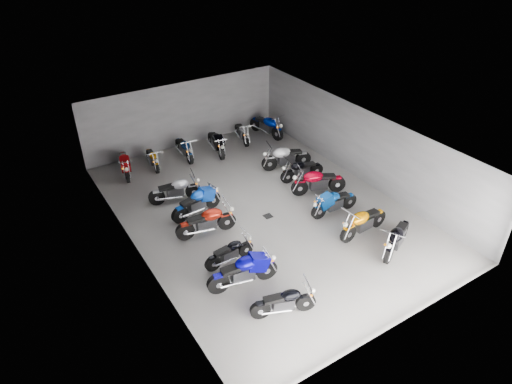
{
  "coord_description": "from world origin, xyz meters",
  "views": [
    {
      "loc": [
        -8.14,
        -12.5,
        10.26
      ],
      "look_at": [
        -0.3,
        -0.1,
        1.0
      ],
      "focal_mm": 32.0,
      "sensor_mm": 36.0,
      "label": 1
    }
  ],
  "objects_px": {
    "motorcycle_right_d": "(318,182)",
    "motorcycle_right_e": "(302,170)",
    "motorcycle_left_f": "(176,190)",
    "motorcycle_back_d": "(216,143)",
    "motorcycle_left_e": "(197,203)",
    "motorcycle_back_f": "(267,126)",
    "motorcycle_back_c": "(184,148)",
    "motorcycle_left_d": "(207,222)",
    "motorcycle_right_f": "(286,157)",
    "motorcycle_right_b": "(363,222)",
    "motorcycle_left_a": "(284,302)",
    "drain_grate": "(268,216)",
    "motorcycle_back_a": "(125,164)",
    "motorcycle_left_c": "(230,252)",
    "motorcycle_left_b": "(244,271)",
    "motorcycle_back_e": "(242,132)",
    "motorcycle_right_a": "(397,238)",
    "motorcycle_right_c": "(334,202)",
    "motorcycle_back_b": "(153,158)"
  },
  "relations": [
    {
      "from": "motorcycle_right_e",
      "to": "motorcycle_right_f",
      "type": "relative_size",
      "value": 0.9
    },
    {
      "from": "motorcycle_left_c",
      "to": "motorcycle_right_e",
      "type": "xyz_separation_m",
      "value": [
        5.35,
        3.13,
        0.05
      ]
    },
    {
      "from": "drain_grate",
      "to": "motorcycle_back_c",
      "type": "bearing_deg",
      "value": 96.22
    },
    {
      "from": "motorcycle_left_d",
      "to": "motorcycle_back_f",
      "type": "relative_size",
      "value": 0.98
    },
    {
      "from": "motorcycle_right_c",
      "to": "motorcycle_back_c",
      "type": "xyz_separation_m",
      "value": [
        -2.94,
        7.37,
        -0.01
      ]
    },
    {
      "from": "motorcycle_left_f",
      "to": "motorcycle_back_d",
      "type": "xyz_separation_m",
      "value": [
        3.42,
        2.94,
        0.02
      ]
    },
    {
      "from": "motorcycle_left_c",
      "to": "motorcycle_right_b",
      "type": "distance_m",
      "value": 5.01
    },
    {
      "from": "motorcycle_left_d",
      "to": "motorcycle_back_e",
      "type": "relative_size",
      "value": 1.15
    },
    {
      "from": "motorcycle_left_e",
      "to": "motorcycle_back_f",
      "type": "distance_m",
      "value": 7.74
    },
    {
      "from": "motorcycle_left_e",
      "to": "motorcycle_right_f",
      "type": "height_order",
      "value": "motorcycle_right_f"
    },
    {
      "from": "motorcycle_right_e",
      "to": "motorcycle_left_c",
      "type": "bearing_deg",
      "value": 128.55
    },
    {
      "from": "motorcycle_right_b",
      "to": "motorcycle_right_d",
      "type": "distance_m",
      "value": 3.09
    },
    {
      "from": "motorcycle_left_f",
      "to": "motorcycle_back_d",
      "type": "height_order",
      "value": "motorcycle_back_d"
    },
    {
      "from": "motorcycle_left_b",
      "to": "motorcycle_back_c",
      "type": "xyz_separation_m",
      "value": [
        2.07,
        8.92,
        -0.06
      ]
    },
    {
      "from": "motorcycle_left_e",
      "to": "motorcycle_left_d",
      "type": "bearing_deg",
      "value": -20.37
    },
    {
      "from": "motorcycle_right_f",
      "to": "motorcycle_back_f",
      "type": "height_order",
      "value": "motorcycle_right_f"
    },
    {
      "from": "motorcycle_right_e",
      "to": "motorcycle_left_e",
      "type": "bearing_deg",
      "value": 97.88
    },
    {
      "from": "motorcycle_right_f",
      "to": "motorcycle_right_b",
      "type": "bearing_deg",
      "value": -168.96
    },
    {
      "from": "motorcycle_left_d",
      "to": "motorcycle_right_b",
      "type": "relative_size",
      "value": 1.0
    },
    {
      "from": "motorcycle_left_b",
      "to": "motorcycle_left_f",
      "type": "distance_m",
      "value": 5.63
    },
    {
      "from": "drain_grate",
      "to": "motorcycle_left_e",
      "type": "bearing_deg",
      "value": 144.66
    },
    {
      "from": "drain_grate",
      "to": "motorcycle_right_a",
      "type": "distance_m",
      "value": 4.88
    },
    {
      "from": "motorcycle_left_f",
      "to": "motorcycle_back_c",
      "type": "xyz_separation_m",
      "value": [
        1.88,
        3.3,
        -0.02
      ]
    },
    {
      "from": "motorcycle_left_c",
      "to": "motorcycle_right_d",
      "type": "bearing_deg",
      "value": 107.05
    },
    {
      "from": "motorcycle_back_f",
      "to": "motorcycle_right_f",
      "type": "bearing_deg",
      "value": 59.35
    },
    {
      "from": "drain_grate",
      "to": "motorcycle_left_f",
      "type": "xyz_separation_m",
      "value": [
        -2.56,
        2.89,
        0.51
      ]
    },
    {
      "from": "motorcycle_left_a",
      "to": "motorcycle_right_a",
      "type": "xyz_separation_m",
      "value": [
        4.98,
        0.31,
        0.06
      ]
    },
    {
      "from": "motorcycle_left_e",
      "to": "motorcycle_back_e",
      "type": "distance_m",
      "value": 6.73
    },
    {
      "from": "motorcycle_right_b",
      "to": "motorcycle_back_a",
      "type": "relative_size",
      "value": 1.04
    },
    {
      "from": "motorcycle_back_a",
      "to": "motorcycle_left_c",
      "type": "bearing_deg",
      "value": 109.74
    },
    {
      "from": "drain_grate",
      "to": "motorcycle_left_b",
      "type": "bearing_deg",
      "value": -135.05
    },
    {
      "from": "motorcycle_left_b",
      "to": "motorcycle_left_d",
      "type": "distance_m",
      "value": 3.01
    },
    {
      "from": "motorcycle_back_c",
      "to": "drain_grate",
      "type": "bearing_deg",
      "value": 100.42
    },
    {
      "from": "drain_grate",
      "to": "motorcycle_right_c",
      "type": "height_order",
      "value": "motorcycle_right_c"
    },
    {
      "from": "motorcycle_left_a",
      "to": "motorcycle_right_f",
      "type": "xyz_separation_m",
      "value": [
        5.17,
        7.17,
        0.08
      ]
    },
    {
      "from": "motorcycle_right_d",
      "to": "drain_grate",
      "type": "bearing_deg",
      "value": 117.41
    },
    {
      "from": "motorcycle_left_d",
      "to": "motorcycle_left_f",
      "type": "bearing_deg",
      "value": -169.52
    },
    {
      "from": "motorcycle_left_a",
      "to": "motorcycle_right_f",
      "type": "relative_size",
      "value": 0.84
    },
    {
      "from": "motorcycle_right_a",
      "to": "motorcycle_left_a",
      "type": "bearing_deg",
      "value": 68.88
    },
    {
      "from": "motorcycle_left_a",
      "to": "motorcycle_right_d",
      "type": "bearing_deg",
      "value": 152.65
    },
    {
      "from": "motorcycle_right_b",
      "to": "motorcycle_back_c",
      "type": "distance_m",
      "value": 9.44
    },
    {
      "from": "drain_grate",
      "to": "motorcycle_right_d",
      "type": "bearing_deg",
      "value": 6.24
    },
    {
      "from": "motorcycle_back_c",
      "to": "motorcycle_left_d",
      "type": "bearing_deg",
      "value": 77.06
    },
    {
      "from": "motorcycle_left_c",
      "to": "motorcycle_right_d",
      "type": "distance_m",
      "value": 5.56
    },
    {
      "from": "motorcycle_right_d",
      "to": "motorcycle_right_e",
      "type": "distance_m",
      "value": 1.27
    },
    {
      "from": "motorcycle_back_c",
      "to": "motorcycle_back_f",
      "type": "distance_m",
      "value": 4.68
    },
    {
      "from": "drain_grate",
      "to": "motorcycle_back_b",
      "type": "relative_size",
      "value": 0.17
    },
    {
      "from": "drain_grate",
      "to": "motorcycle_right_e",
      "type": "relative_size",
      "value": 0.16
    },
    {
      "from": "motorcycle_left_a",
      "to": "motorcycle_right_a",
      "type": "bearing_deg",
      "value": 113.21
    },
    {
      "from": "motorcycle_back_a",
      "to": "motorcycle_back_e",
      "type": "relative_size",
      "value": 1.11
    }
  ]
}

